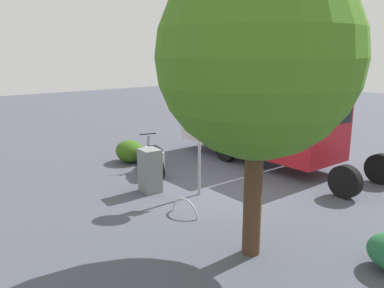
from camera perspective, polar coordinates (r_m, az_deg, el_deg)
name	(u,v)px	position (r m, az deg, el deg)	size (l,w,h in m)	color
ground_plane	(219,193)	(10.90, 4.03, -7.19)	(60.00, 60.00, 0.00)	#474A56
box_truck_near	(257,116)	(14.02, 9.47, 4.06)	(7.57, 2.25, 2.89)	black
motorcycle	(154,158)	(12.50, -5.56, -2.02)	(1.78, 0.73, 1.20)	black
stop_sign	(199,120)	(10.25, 1.06, 3.59)	(0.71, 0.33, 3.12)	#9E9EA3
street_tree	(258,58)	(7.00, 9.62, 12.27)	(3.58, 3.58, 5.51)	#47301E
utility_cabinet	(150,170)	(10.90, -6.16, -3.85)	(0.58, 0.49, 1.21)	slate
bike_rack_hoop	(185,215)	(9.51, -1.07, -10.32)	(0.85, 0.85, 0.05)	#B7B7BC
shrub_mid_verge	(130,151)	(13.96, -9.08, -1.04)	(1.14, 0.94, 0.78)	#345D16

